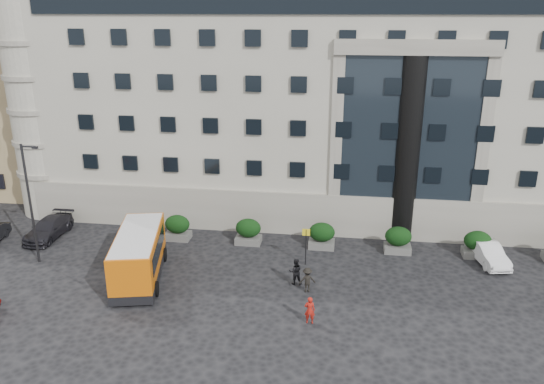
{
  "coord_description": "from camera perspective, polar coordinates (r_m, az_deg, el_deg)",
  "views": [
    {
      "loc": [
        7.67,
        -26.2,
        15.81
      ],
      "look_at": [
        3.32,
        4.78,
        5.0
      ],
      "focal_mm": 35.0,
      "sensor_mm": 36.0,
      "label": 1
    }
  ],
  "objects": [
    {
      "name": "hedge_a",
      "position": [
        38.9,
        -10.13,
        -3.74
      ],
      "size": [
        1.8,
        1.26,
        1.84
      ],
      "color": "#51514E",
      "rests_on": "ground"
    },
    {
      "name": "apartment_far",
      "position": [
        73.12,
        -20.99,
        14.08
      ],
      "size": [
        13.0,
        13.0,
        22.0
      ],
      "primitive_type": "cube",
      "color": "#7F654A",
      "rests_on": "ground"
    },
    {
      "name": "parked_car_d",
      "position": [
        48.75,
        -15.61,
        0.25
      ],
      "size": [
        2.9,
        5.14,
        1.36
      ],
      "primitive_type": "imported",
      "rotation": [
        0.0,
        0.0,
        0.14
      ],
      "color": "black",
      "rests_on": "ground"
    },
    {
      "name": "entrance_column",
      "position": [
        37.91,
        14.34,
        4.25
      ],
      "size": [
        1.8,
        1.8,
        13.0
      ],
      "primitive_type": "cylinder",
      "color": "black",
      "rests_on": "ground"
    },
    {
      "name": "red_truck",
      "position": [
        52.03,
        -18.18,
        1.99
      ],
      "size": [
        2.79,
        5.22,
        2.7
      ],
      "rotation": [
        0.0,
        0.0,
        0.11
      ],
      "color": "maroon",
      "rests_on": "ground"
    },
    {
      "name": "ground",
      "position": [
        31.54,
        -7.34,
        -11.19
      ],
      "size": [
        120.0,
        120.0,
        0.0
      ],
      "primitive_type": "plane",
      "color": "black",
      "rests_on": "ground"
    },
    {
      "name": "hedge_b",
      "position": [
        37.67,
        -2.56,
        -4.23
      ],
      "size": [
        1.8,
        1.26,
        1.84
      ],
      "color": "#51514E",
      "rests_on": "ground"
    },
    {
      "name": "parked_car_c",
      "position": [
        42.0,
        -22.9,
        -3.63
      ],
      "size": [
        1.99,
        4.78,
        1.38
      ],
      "primitive_type": "imported",
      "rotation": [
        0.0,
        0.0,
        -0.01
      ],
      "color": "black",
      "rests_on": "ground"
    },
    {
      "name": "pedestrian_b",
      "position": [
        32.34,
        2.54,
        -8.54
      ],
      "size": [
        0.92,
        0.78,
        1.68
      ],
      "primitive_type": "imported",
      "rotation": [
        0.0,
        0.0,
        3.34
      ],
      "color": "black",
      "rests_on": "ground"
    },
    {
      "name": "minibus",
      "position": [
        33.62,
        -14.16,
        -6.48
      ],
      "size": [
        4.01,
        7.53,
        2.99
      ],
      "rotation": [
        0.0,
        0.0,
        0.23
      ],
      "color": "#CB5C09",
      "rests_on": "ground"
    },
    {
      "name": "hedge_d",
      "position": [
        37.32,
        13.4,
        -4.99
      ],
      "size": [
        1.8,
        1.26,
        1.84
      ],
      "color": "#51514E",
      "rests_on": "ground"
    },
    {
      "name": "pedestrian_c",
      "position": [
        31.59,
        3.82,
        -9.41
      ],
      "size": [
        1.11,
        0.81,
        1.54
      ],
      "primitive_type": "imported",
      "rotation": [
        0.0,
        0.0,
        3.4
      ],
      "color": "black",
      "rests_on": "ground"
    },
    {
      "name": "civic_building",
      "position": [
        48.7,
        6.06,
        10.92
      ],
      "size": [
        44.0,
        24.0,
        18.0
      ],
      "primitive_type": "cube",
      "color": "#A29F8F",
      "rests_on": "ground"
    },
    {
      "name": "white_taxi",
      "position": [
        37.74,
        22.22,
        -6.09
      ],
      "size": [
        2.23,
        4.33,
        1.36
      ],
      "primitive_type": "imported",
      "rotation": [
        0.0,
        0.0,
        0.2
      ],
      "color": "white",
      "rests_on": "ground"
    },
    {
      "name": "street_lamp",
      "position": [
        36.98,
        -24.54,
        -0.75
      ],
      "size": [
        1.16,
        0.18,
        8.0
      ],
      "color": "#262628",
      "rests_on": "ground"
    },
    {
      "name": "pedestrian_a",
      "position": [
        28.72,
        4.08,
        -12.56
      ],
      "size": [
        0.58,
        0.39,
        1.55
      ],
      "primitive_type": "imported",
      "rotation": [
        0.0,
        0.0,
        3.18
      ],
      "color": "#AA1911",
      "rests_on": "ground"
    },
    {
      "name": "hedge_e",
      "position": [
        38.22,
        21.21,
        -5.23
      ],
      "size": [
        1.8,
        1.26,
        1.84
      ],
      "color": "#51514E",
      "rests_on": "ground"
    },
    {
      "name": "bus_stop_sign",
      "position": [
        34.29,
        3.67,
        -5.22
      ],
      "size": [
        0.5,
        0.08,
        2.52
      ],
      "color": "#262628",
      "rests_on": "ground"
    },
    {
      "name": "hedge_c",
      "position": [
        37.13,
        5.38,
        -4.65
      ],
      "size": [
        1.8,
        1.26,
        1.84
      ],
      "color": "#51514E",
      "rests_on": "ground"
    },
    {
      "name": "apartment_near",
      "position": [
        56.31,
        -26.83,
        11.15
      ],
      "size": [
        14.0,
        14.0,
        20.0
      ],
      "primitive_type": "cube",
      "color": "#998259",
      "rests_on": "ground"
    }
  ]
}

